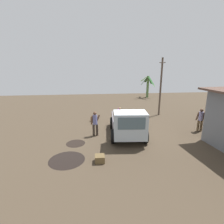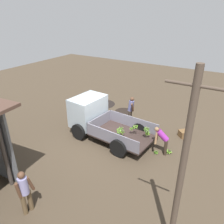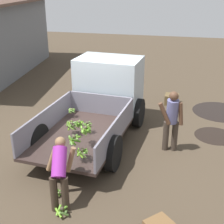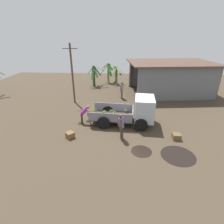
{
  "view_description": "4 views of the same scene",
  "coord_description": "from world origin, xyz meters",
  "views": [
    {
      "loc": [
        10.86,
        -2.48,
        4.71
      ],
      "look_at": [
        -1.12,
        -1.14,
        1.44
      ],
      "focal_mm": 28.0,
      "sensor_mm": 36.0,
      "label": 1
    },
    {
      "loc": [
        -5.6,
        8.27,
        6.27
      ],
      "look_at": [
        0.11,
        -1.05,
        1.13
      ],
      "focal_mm": 35.0,
      "sensor_mm": 36.0,
      "label": 2
    },
    {
      "loc": [
        -7.82,
        -2.57,
        4.22
      ],
      "look_at": [
        -1.0,
        -0.94,
        1.22
      ],
      "focal_mm": 50.0,
      "sensor_mm": 36.0,
      "label": 3
    },
    {
      "loc": [
        -0.45,
        -11.71,
        5.93
      ],
      "look_at": [
        -1.05,
        -0.54,
        1.0
      ],
      "focal_mm": 28.0,
      "sensor_mm": 36.0,
      "label": 4
    }
  ],
  "objects": [
    {
      "name": "person_foreground_visitor",
      "position": [
        -0.39,
        -2.38,
        0.93
      ],
      "size": [
        0.46,
        0.66,
        1.68
      ],
      "rotation": [
        0.0,
        0.0,
        3.27
      ],
      "color": "#3B3028",
      "rests_on": "ground"
    },
    {
      "name": "mud_patch_0",
      "position": [
        2.69,
        -3.9,
        0.0
      ],
      "size": [
        1.84,
        1.84,
        0.01
      ],
      "primitive_type": "cylinder",
      "color": "black",
      "rests_on": "ground"
    },
    {
      "name": "wooden_crate_1",
      "position": [
        3.05,
        -2.22,
        0.18
      ],
      "size": [
        0.49,
        0.49,
        0.35
      ],
      "primitive_type": "cube",
      "rotation": [
        0.0,
        0.0,
        4.69
      ],
      "color": "brown",
      "rests_on": "ground"
    },
    {
      "name": "utility_pole",
      "position": [
        -4.87,
        3.85,
        2.77
      ],
      "size": [
        1.3,
        0.17,
        5.35
      ],
      "color": "brown",
      "rests_on": "ground"
    },
    {
      "name": "banana_bunch_on_ground_0",
      "position": [
        -3.41,
        -0.53,
        0.12
      ],
      "size": [
        0.27,
        0.29,
        0.21
      ],
      "color": "#3F3929",
      "rests_on": "ground"
    },
    {
      "name": "wooden_crate_0",
      "position": [
        -3.59,
        -2.42,
        0.19
      ],
      "size": [
        0.63,
        0.63,
        0.37
      ],
      "primitive_type": "cube",
      "rotation": [
        0.0,
        0.0,
        0.8
      ],
      "color": "brown",
      "rests_on": "ground"
    },
    {
      "name": "person_worker_loading",
      "position": [
        -3.06,
        -0.39,
        0.79
      ],
      "size": [
        0.72,
        0.65,
        1.36
      ],
      "rotation": [
        0.0,
        0.0,
        0.25
      ],
      "color": "#362A20",
      "rests_on": "ground"
    },
    {
      "name": "ground",
      "position": [
        0.0,
        0.0,
        0.0
      ],
      "size": [
        36.0,
        36.0,
        0.0
      ],
      "primitive_type": "plane",
      "color": "#46392B"
    },
    {
      "name": "cargo_truck",
      "position": [
        0.73,
        -0.29,
        1.05
      ],
      "size": [
        4.6,
        2.53,
        2.03
      ],
      "rotation": [
        0.0,
        0.0,
        -0.08
      ],
      "color": "#342723",
      "rests_on": "ground"
    },
    {
      "name": "mud_patch_1",
      "position": [
        0.76,
        -3.62,
        0.0
      ],
      "size": [
        1.17,
        1.17,
        0.01
      ],
      "primitive_type": "cylinder",
      "color": "black",
      "rests_on": "ground"
    },
    {
      "name": "person_bystander_near_shed",
      "position": [
        -0.38,
        5.21,
        0.93
      ],
      "size": [
        0.33,
        0.62,
        1.69
      ],
      "rotation": [
        0.0,
        0.0,
        3.06
      ],
      "color": "brown",
      "rests_on": "ground"
    },
    {
      "name": "banana_bunch_on_ground_1",
      "position": [
        -2.89,
        -0.19,
        0.09
      ],
      "size": [
        0.21,
        0.21,
        0.17
      ],
      "color": "#423C2B",
      "rests_on": "ground"
    }
  ]
}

